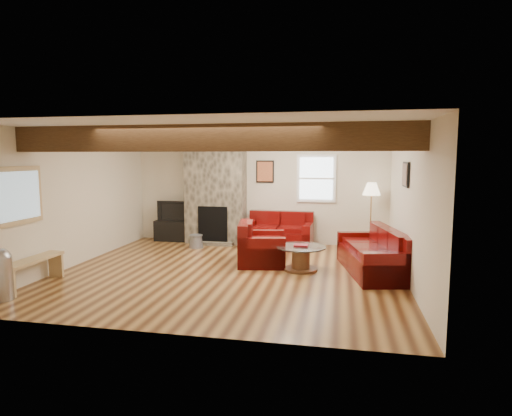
{
  "coord_description": "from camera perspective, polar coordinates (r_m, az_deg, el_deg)",
  "views": [
    {
      "loc": [
        1.91,
        -7.21,
        2.04
      ],
      "look_at": [
        0.39,
        0.4,
        1.11
      ],
      "focal_mm": 30.0,
      "sensor_mm": 36.0,
      "label": 1
    }
  ],
  "objects": [
    {
      "name": "artwork_right",
      "position": [
        7.59,
        19.27,
        4.24
      ],
      "size": [
        0.06,
        0.55,
        0.42
      ],
      "primitive_type": null,
      "color": "black",
      "rests_on": "room"
    },
    {
      "name": "television",
      "position": [
        10.59,
        -10.7,
        -0.35
      ],
      "size": [
        0.85,
        0.11,
        0.49
      ],
      "primitive_type": "imported",
      "color": "black",
      "rests_on": "tv_cabinet"
    },
    {
      "name": "artwork_back",
      "position": [
        10.08,
        1.21,
        4.88
      ],
      "size": [
        0.42,
        0.06,
        0.52
      ],
      "primitive_type": null,
      "color": "black",
      "rests_on": "room"
    },
    {
      "name": "back_window",
      "position": [
        9.95,
        8.04,
        3.93
      ],
      "size": [
        0.9,
        0.08,
        1.1
      ],
      "primitive_type": null,
      "color": "white",
      "rests_on": "room"
    },
    {
      "name": "floor_lamp",
      "position": [
        9.55,
        15.14,
        1.98
      ],
      "size": [
        0.38,
        0.38,
        1.49
      ],
      "color": "tan",
      "rests_on": "floor"
    },
    {
      "name": "armchair_red",
      "position": [
        8.2,
        0.79,
        -4.71
      ],
      "size": [
        1.03,
        1.13,
        0.8
      ],
      "primitive_type": null,
      "rotation": [
        0.0,
        0.0,
        1.74
      ],
      "color": "#400406",
      "rests_on": "floor"
    },
    {
      "name": "tv_cabinet",
      "position": [
        10.66,
        -10.64,
        -2.98
      ],
      "size": [
        0.99,
        0.4,
        0.5
      ],
      "primitive_type": "cube",
      "color": "black",
      "rests_on": "floor"
    },
    {
      "name": "coal_bucket",
      "position": [
        9.78,
        -7.99,
        -4.38
      ],
      "size": [
        0.32,
        0.32,
        0.3
      ],
      "primitive_type": null,
      "color": "slate",
      "rests_on": "floor"
    },
    {
      "name": "oak_beam",
      "position": [
        6.26,
        -6.59,
        9.24
      ],
      "size": [
        6.0,
        0.36,
        0.38
      ],
      "primitive_type": "cube",
      "color": "#331E0F",
      "rests_on": "room"
    },
    {
      "name": "room",
      "position": [
        7.5,
        -3.56,
        0.75
      ],
      "size": [
        8.0,
        8.0,
        8.0
      ],
      "color": "#502B15",
      "rests_on": "ground"
    },
    {
      "name": "coffee_table",
      "position": [
        7.81,
        5.99,
        -6.68
      ],
      "size": [
        0.91,
        0.91,
        0.47
      ],
      "color": "#4E2C19",
      "rests_on": "floor"
    },
    {
      "name": "loveseat",
      "position": [
        9.68,
        3.08,
        -2.97
      ],
      "size": [
        1.52,
        0.91,
        0.79
      ],
      "primitive_type": null,
      "rotation": [
        0.0,
        0.0,
        -0.03
      ],
      "color": "#400406",
      "rests_on": "floor"
    },
    {
      "name": "pine_bench",
      "position": [
        7.68,
        -27.55,
        -7.65
      ],
      "size": [
        0.28,
        1.19,
        0.45
      ],
      "primitive_type": null,
      "color": "tan",
      "rests_on": "floor"
    },
    {
      "name": "sofa_three",
      "position": [
        7.87,
        15.23,
        -5.55
      ],
      "size": [
        1.24,
        2.14,
        0.78
      ],
      "primitive_type": null,
      "rotation": [
        0.0,
        0.0,
        -1.36
      ],
      "color": "#400406",
      "rests_on": "floor"
    },
    {
      "name": "hatch_window",
      "position": [
        7.53,
        -29.11,
        1.46
      ],
      "size": [
        0.08,
        1.0,
        0.9
      ],
      "primitive_type": null,
      "color": "tan",
      "rests_on": "room"
    },
    {
      "name": "ceiling_dome",
      "position": [
        8.18,
        4.22,
        9.6
      ],
      "size": [
        0.4,
        0.4,
        0.18
      ],
      "primitive_type": null,
      "color": "silver",
      "rests_on": "room"
    },
    {
      "name": "chimney_breast",
      "position": [
        10.16,
        -5.42,
        2.16
      ],
      "size": [
        1.4,
        0.67,
        2.5
      ],
      "color": "#3C372E",
      "rests_on": "floor"
    },
    {
      "name": "pedal_bin",
      "position": [
        7.16,
        -30.84,
        -7.6
      ],
      "size": [
        0.37,
        0.37,
        0.75
      ],
      "primitive_type": null,
      "rotation": [
        0.0,
        0.0,
        0.26
      ],
      "color": "#A5A5AA",
      "rests_on": "floor"
    }
  ]
}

